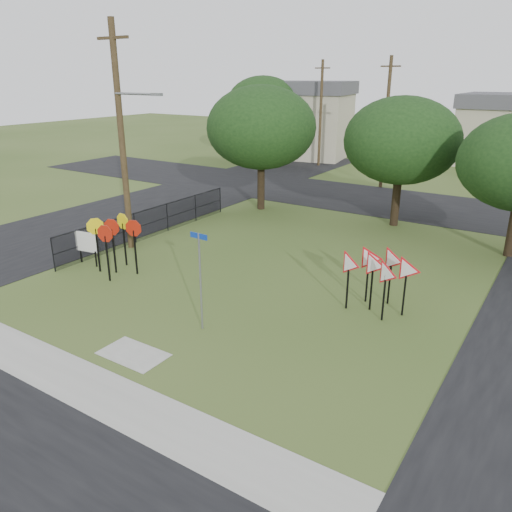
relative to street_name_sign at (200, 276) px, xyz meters
The scene contains 19 objects.
ground 1.97m from the street_name_sign, behind, with size 140.00×140.00×0.00m, color #3B531F.
sidewalk 4.61m from the street_name_sign, 99.39° to the right, with size 30.00×1.60×0.02m, color #9E9E96.
planting_strip 5.72m from the street_name_sign, 97.32° to the right, with size 30.00×0.80×0.02m, color #3B531F.
street_left 16.28m from the street_name_sign, 141.69° to the left, with size 8.00×50.00×0.02m, color black.
street_far 20.12m from the street_name_sign, 91.97° to the left, with size 60.00×8.00×0.02m, color black.
curb_pad 3.08m from the street_name_sign, 106.21° to the right, with size 2.00×1.20×0.02m, color #9E9E96.
street_name_sign is the anchor object (origin of this frame).
stop_sign_cluster 6.30m from the street_name_sign, 162.52° to the left, with size 2.06×1.74×2.33m.
yield_sign_cluster 6.09m from the street_name_sign, 46.21° to the left, with size 2.74×1.72×2.16m.
info_board 8.06m from the street_name_sign, 166.51° to the left, with size 1.16×0.24×1.46m.
utility_pole_main 9.73m from the street_name_sign, 150.29° to the left, with size 3.55×0.33×10.00m.
far_pole_a 24.33m from the street_name_sign, 96.39° to the left, with size 1.40×0.24×9.00m.
far_pole_c 31.99m from the street_name_sign, 109.60° to the left, with size 1.40×0.24×9.00m.
fence_run 10.45m from the street_name_sign, 142.87° to the left, with size 0.05×11.55×1.50m.
house_left 37.11m from the street_name_sign, 113.35° to the left, with size 10.58×8.88×7.20m.
house_mid 40.18m from the street_name_sign, 85.27° to the left, with size 8.40×8.40×6.20m.
tree_near_left 15.83m from the street_name_sign, 115.50° to the left, with size 6.40×6.40×7.27m.
tree_near_mid 15.32m from the street_name_sign, 85.02° to the left, with size 6.00×6.00×6.80m.
tree_far_left 34.51m from the street_name_sign, 119.07° to the left, with size 6.80×6.80×7.73m.
Camera 1 is at (10.01, -11.15, 7.74)m, focal length 35.00 mm.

